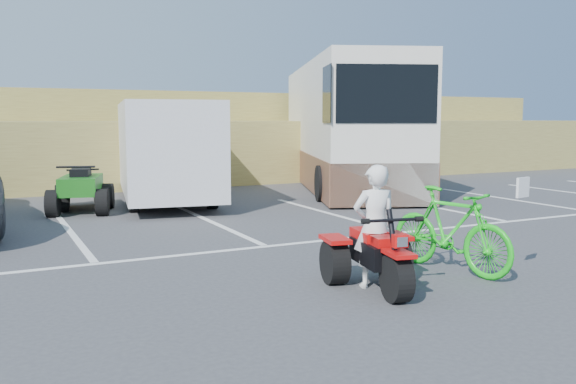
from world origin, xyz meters
name	(u,v)px	position (x,y,z in m)	size (l,w,h in m)	color
ground	(344,281)	(0.00, 0.00, 0.00)	(100.00, 100.00, 0.00)	#3D3D40
parking_stripes	(271,226)	(0.87, 4.07, 0.00)	(28.00, 5.16, 0.01)	white
grass_embankment	(111,138)	(0.00, 15.48, 1.42)	(40.00, 8.50, 3.10)	olive
red_trike_atv	(378,290)	(0.16, -0.52, 0.00)	(1.11, 1.48, 0.96)	#C00C0A
rider	(374,226)	(0.19, -0.38, 0.76)	(0.56, 0.37, 1.53)	white
green_dirt_bike	(450,230)	(1.56, -0.20, 0.58)	(0.54, 1.92, 1.16)	#14BF19
cargo_trailer	(167,149)	(-0.01, 8.27, 1.34)	(2.97, 5.57, 2.47)	silver
rv_motorhome	(345,135)	(5.99, 9.65, 1.59)	(6.10, 10.39, 3.65)	silver
quad_atv_blue	(82,208)	(-2.05, 8.29, 0.00)	(1.11, 1.49, 0.97)	navy
quad_atv_green	(82,212)	(-2.16, 7.57, 0.00)	(1.26, 1.69, 1.10)	#165F15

